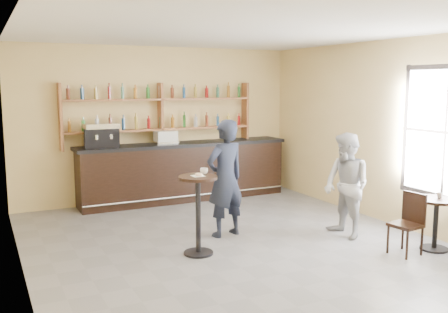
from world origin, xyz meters
name	(u,v)px	position (x,y,z in m)	size (l,w,h in m)	color
floor	(235,245)	(0.00, 0.00, 0.00)	(7.00, 7.00, 0.00)	slate
ceiling	(236,30)	(0.00, 0.00, 3.20)	(7.00, 7.00, 0.00)	white
wall_back	(159,124)	(0.00, 3.50, 1.60)	(7.00, 7.00, 0.00)	#DFC27E
wall_front	(425,183)	(0.00, -3.50, 1.60)	(7.00, 7.00, 0.00)	#DFC27E
wall_left	(18,154)	(-3.00, 0.00, 1.60)	(7.00, 7.00, 0.00)	#DFC27E
wall_right	(388,132)	(3.00, 0.00, 1.60)	(7.00, 7.00, 0.00)	#DFC27E
window_pane	(446,133)	(2.99, -1.20, 1.70)	(2.00, 2.00, 0.00)	white
window_frame	(445,133)	(2.99, -1.20, 1.70)	(0.04, 1.70, 2.10)	black
shelf_unit	(161,114)	(0.00, 3.37, 1.81)	(4.00, 0.26, 1.40)	brown
liquor_bottles	(160,106)	(0.00, 3.37, 1.98)	(3.68, 0.10, 1.00)	#8C5919
bar_counter	(184,171)	(0.43, 3.15, 0.61)	(4.50, 0.88, 1.22)	black
espresso_machine	(101,135)	(-1.28, 3.15, 1.45)	(0.64, 0.41, 0.46)	black
pastry_case	(166,137)	(0.02, 3.15, 1.35)	(0.44, 0.35, 0.27)	silver
pedestal_table	(198,215)	(-0.67, -0.12, 0.57)	(0.56, 0.56, 1.15)	black
napkin	(198,176)	(-0.67, -0.12, 1.15)	(0.17, 0.17, 0.00)	white
donut	(199,174)	(-0.66, -0.13, 1.17)	(0.11, 0.11, 0.04)	#D08E4C
cup_pedestal	(204,171)	(-0.53, -0.02, 1.19)	(0.11, 0.11, 0.09)	white
man_main	(225,178)	(0.08, 0.51, 0.94)	(0.69, 0.45, 1.89)	black
cafe_table	(435,224)	(2.55, -1.50, 0.39)	(0.61, 0.61, 0.78)	black
cup_cafe	(440,195)	(2.60, -1.50, 0.82)	(0.09, 0.09, 0.08)	white
chair_west	(406,224)	(2.00, -1.45, 0.45)	(0.39, 0.39, 0.89)	black
patron_second	(346,186)	(1.78, -0.41, 0.84)	(0.82, 0.64, 1.68)	#9E9FA4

